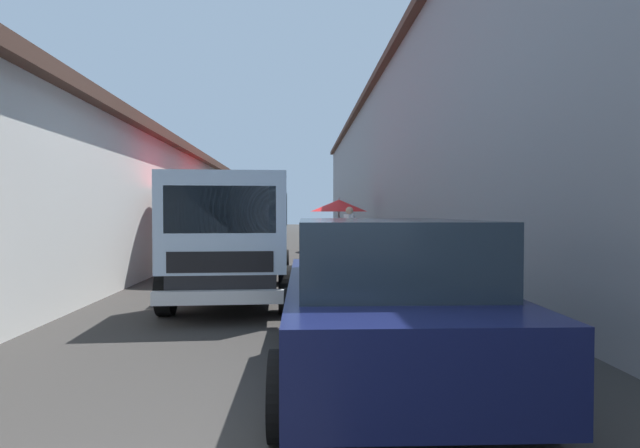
{
  "coord_description": "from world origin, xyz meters",
  "views": [
    {
      "loc": [
        -1.9,
        -0.17,
        1.52
      ],
      "look_at": [
        8.42,
        -0.64,
        1.27
      ],
      "focal_mm": 27.05,
      "sensor_mm": 36.0,
      "label": 1
    }
  ],
  "objects_px": {
    "fruit_stall_far_right": "(212,196)",
    "fruit_stall_near_left": "(237,200)",
    "fruit_stall_far_left": "(340,212)",
    "hatchback_car": "(381,295)",
    "delivery_truck": "(231,242)",
    "vendor_by_crates": "(349,230)"
  },
  "relations": [
    {
      "from": "fruit_stall_near_left",
      "to": "hatchback_car",
      "type": "bearing_deg",
      "value": -166.13
    },
    {
      "from": "fruit_stall_far_left",
      "to": "fruit_stall_near_left",
      "type": "xyz_separation_m",
      "value": [
        -3.33,
        3.56,
        0.37
      ]
    },
    {
      "from": "fruit_stall_far_right",
      "to": "delivery_truck",
      "type": "relative_size",
      "value": 0.51
    },
    {
      "from": "hatchback_car",
      "to": "delivery_truck",
      "type": "bearing_deg",
      "value": 28.84
    },
    {
      "from": "fruit_stall_near_left",
      "to": "vendor_by_crates",
      "type": "distance_m",
      "value": 3.71
    },
    {
      "from": "fruit_stall_near_left",
      "to": "vendor_by_crates",
      "type": "xyz_separation_m",
      "value": [
        -0.89,
        -3.49,
        -0.92
      ]
    },
    {
      "from": "delivery_truck",
      "to": "vendor_by_crates",
      "type": "distance_m",
      "value": 7.19
    },
    {
      "from": "fruit_stall_far_left",
      "to": "delivery_truck",
      "type": "distance_m",
      "value": 11.25
    },
    {
      "from": "fruit_stall_far_right",
      "to": "fruit_stall_near_left",
      "type": "distance_m",
      "value": 4.02
    },
    {
      "from": "delivery_truck",
      "to": "vendor_by_crates",
      "type": "xyz_separation_m",
      "value": [
        6.69,
        -2.64,
        -0.06
      ]
    },
    {
      "from": "hatchback_car",
      "to": "vendor_by_crates",
      "type": "height_order",
      "value": "vendor_by_crates"
    },
    {
      "from": "fruit_stall_near_left",
      "to": "fruit_stall_far_left",
      "type": "bearing_deg",
      "value": -46.95
    },
    {
      "from": "fruit_stall_far_left",
      "to": "vendor_by_crates",
      "type": "xyz_separation_m",
      "value": [
        -4.22,
        0.08,
        -0.55
      ]
    },
    {
      "from": "fruit_stall_far_right",
      "to": "hatchback_car",
      "type": "height_order",
      "value": "fruit_stall_far_right"
    },
    {
      "from": "delivery_truck",
      "to": "fruit_stall_far_right",
      "type": "bearing_deg",
      "value": 14.51
    },
    {
      "from": "fruit_stall_far_left",
      "to": "hatchback_car",
      "type": "xyz_separation_m",
      "value": [
        -14.3,
        0.85,
        -0.79
      ]
    },
    {
      "from": "hatchback_car",
      "to": "vendor_by_crates",
      "type": "xyz_separation_m",
      "value": [
        10.08,
        -0.78,
        0.24
      ]
    },
    {
      "from": "fruit_stall_far_left",
      "to": "vendor_by_crates",
      "type": "height_order",
      "value": "fruit_stall_far_left"
    },
    {
      "from": "fruit_stall_far_right",
      "to": "vendor_by_crates",
      "type": "bearing_deg",
      "value": -48.72
    },
    {
      "from": "fruit_stall_near_left",
      "to": "fruit_stall_far_right",
      "type": "bearing_deg",
      "value": 178.87
    },
    {
      "from": "hatchback_car",
      "to": "delivery_truck",
      "type": "xyz_separation_m",
      "value": [
        3.39,
        1.87,
        0.3
      ]
    },
    {
      "from": "hatchback_car",
      "to": "delivery_truck",
      "type": "distance_m",
      "value": 3.88
    }
  ]
}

